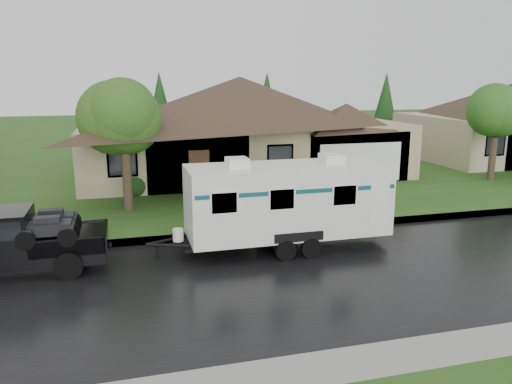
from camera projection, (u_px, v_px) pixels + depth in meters
ground at (280, 253)px, 16.41m from camera, size 140.00×140.00×0.00m
road at (301, 276)px, 14.53m from camera, size 140.00×8.00×0.01m
curb at (261, 231)px, 18.51m from camera, size 140.00×0.50×0.15m
lawn at (205, 172)px, 30.52m from camera, size 140.00×26.00×0.15m
house_main at (245, 114)px, 29.23m from camera, size 19.44×10.80×6.90m
tree_left_green at (124, 116)px, 20.48m from camera, size 3.46×3.46×5.73m
tree_right_green at (497, 112)px, 26.87m from camera, size 3.23×3.23×5.34m
shrub_row at (262, 178)px, 25.53m from camera, size 13.60×1.00×1.00m
pickup_truck at (0, 240)px, 14.48m from camera, size 5.71×2.17×1.90m
travel_trailer at (288, 200)px, 16.58m from camera, size 7.04×2.47×3.16m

